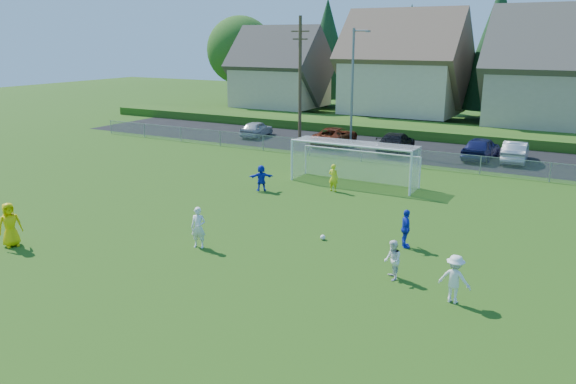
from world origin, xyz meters
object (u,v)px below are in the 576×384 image
object	(u,v)px
car_d	(396,142)
soccer_ball	(323,237)
car_c	(335,136)
player_blue_a	(406,229)
goalkeeper	(333,178)
car_a	(256,129)
player_white_a	(198,228)
player_white_c	(455,279)
car_e	(481,148)
soccer_goal	(355,156)
player_white_b	(392,260)
player_blue_b	(261,178)
referee	(10,225)
car_f	(515,152)

from	to	relation	value
car_d	soccer_ball	bearing A→B (deg)	94.12
soccer_ball	car_c	world-z (taller)	car_c
player_blue_a	goalkeeper	xyz separation A→B (m)	(-6.23, 6.52, -0.03)
goalkeeper	car_a	world-z (taller)	goalkeeper
player_white_a	player_white_c	world-z (taller)	player_white_a
goalkeeper	car_d	distance (m)	12.44
car_a	player_white_a	bearing A→B (deg)	111.47
car_e	soccer_goal	size ratio (longest dim) A/B	0.63
car_a	car_d	size ratio (longest dim) A/B	0.78
player_white_b	player_blue_a	distance (m)	3.34
car_d	soccer_goal	xyz separation A→B (m)	(0.96, -10.22, 0.88)
goalkeeper	car_a	distance (m)	18.79
player_white_b	player_white_c	bearing A→B (deg)	41.41
player_white_a	player_blue_b	xyz separation A→B (m)	(-2.44, 8.77, -0.11)
goalkeeper	soccer_ball	bearing A→B (deg)	113.52
referee	player_white_a	world-z (taller)	referee
player_white_a	car_c	bearing A→B (deg)	84.20
goalkeeper	player_blue_a	bearing A→B (deg)	135.67
player_white_c	player_blue_b	world-z (taller)	player_white_c
car_e	car_f	bearing A→B (deg)	-169.86
car_f	soccer_goal	world-z (taller)	soccer_goal
player_blue_b	soccer_goal	bearing A→B (deg)	-168.93
player_white_b	referee	bearing A→B (deg)	-103.58
player_blue_a	car_c	bearing A→B (deg)	3.88
player_white_b	car_e	world-z (taller)	car_e
player_white_b	car_f	distance (m)	22.98
player_blue_b	referee	bearing A→B (deg)	35.82
referee	player_white_b	size ratio (longest dim) A/B	1.28
soccer_ball	referee	world-z (taller)	referee
player_white_b	player_blue_b	distance (m)	13.07
player_white_a	car_c	distance (m)	23.93
player_white_c	car_e	bearing A→B (deg)	-76.99
player_white_c	soccer_goal	xyz separation A→B (m)	(-8.77, 12.78, 0.81)
car_a	car_d	xyz separation A→B (m)	(12.80, -0.75, 0.07)
player_white_a	soccer_goal	size ratio (longest dim) A/B	0.23
player_white_a	player_white_c	xyz separation A→B (m)	(10.26, 0.06, -0.04)
player_white_b	car_c	distance (m)	25.90
referee	car_f	world-z (taller)	referee
player_blue_a	car_a	size ratio (longest dim) A/B	0.40
car_d	soccer_goal	world-z (taller)	soccer_goal
player_blue_b	car_c	bearing A→B (deg)	-116.32
player_white_c	goalkeeper	xyz separation A→B (m)	(-9.14, 10.57, -0.04)
player_white_c	car_c	xyz separation A→B (m)	(-14.91, 23.41, -0.09)
player_white_b	car_f	xyz separation A→B (m)	(0.91, 22.96, 0.01)
car_a	soccer_goal	world-z (taller)	soccer_goal
player_blue_b	car_d	world-z (taller)	car_d
goalkeeper	player_white_b	bearing A→B (deg)	126.71
car_e	car_c	bearing A→B (deg)	3.80
referee	player_white_c	world-z (taller)	referee
player_white_b	player_blue_a	xyz separation A→B (m)	(-0.57, 3.29, 0.08)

